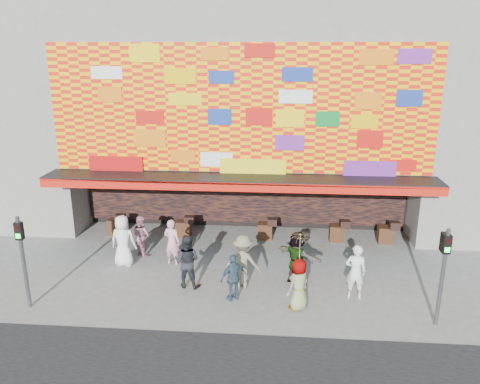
% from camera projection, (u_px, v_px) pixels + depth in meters
% --- Properties ---
extents(ground, '(90.00, 90.00, 0.00)m').
position_uv_depth(ground, '(231.00, 291.00, 15.64)').
color(ground, slate).
rests_on(ground, ground).
extents(shop_building, '(15.20, 9.40, 10.00)m').
position_uv_depth(shop_building, '(248.00, 105.00, 21.91)').
color(shop_building, gray).
rests_on(shop_building, ground).
extents(signal_left, '(0.22, 0.20, 3.00)m').
position_uv_depth(signal_left, '(22.00, 252.00, 14.15)').
color(signal_left, '#59595B').
rests_on(signal_left, ground).
extents(signal_right, '(0.22, 0.20, 3.00)m').
position_uv_depth(signal_right, '(444.00, 267.00, 13.19)').
color(signal_right, '#59595B').
rests_on(signal_right, ground).
extents(ped_a, '(1.00, 0.69, 1.94)m').
position_uv_depth(ped_a, '(123.00, 241.00, 17.26)').
color(ped_a, white).
rests_on(ped_a, ground).
extents(ped_b, '(0.74, 0.59, 1.76)m').
position_uv_depth(ped_b, '(172.00, 242.00, 17.39)').
color(ped_b, pink).
rests_on(ped_b, ground).
extents(ped_c, '(1.00, 0.84, 1.86)m').
position_uv_depth(ped_c, '(187.00, 261.00, 15.69)').
color(ped_c, '#222328').
rests_on(ped_c, ground).
extents(ped_d, '(1.31, 0.91, 1.85)m').
position_uv_depth(ped_d, '(243.00, 261.00, 15.67)').
color(ped_d, '#796D58').
rests_on(ped_d, ground).
extents(ped_e, '(0.98, 0.84, 1.57)m').
position_uv_depth(ped_e, '(233.00, 277.00, 14.88)').
color(ped_e, '#354B5D').
rests_on(ped_e, ground).
extents(ped_f, '(1.71, 1.54, 1.89)m').
position_uv_depth(ped_f, '(297.00, 258.00, 15.93)').
color(ped_f, gray).
rests_on(ped_f, ground).
extents(ped_g, '(0.95, 0.94, 1.66)m').
position_uv_depth(ped_g, '(299.00, 284.00, 14.34)').
color(ped_g, gray).
rests_on(ped_g, ground).
extents(ped_h, '(0.70, 0.48, 1.85)m').
position_uv_depth(ped_h, '(356.00, 272.00, 14.95)').
color(ped_h, silver).
rests_on(ped_h, ground).
extents(ped_i, '(0.99, 0.95, 1.62)m').
position_uv_depth(ped_i, '(141.00, 235.00, 18.18)').
color(ped_i, '#C27D92').
rests_on(ped_i, ground).
extents(parasol, '(1.17, 1.18, 1.77)m').
position_uv_depth(parasol, '(300.00, 246.00, 13.97)').
color(parasol, beige).
rests_on(parasol, ground).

